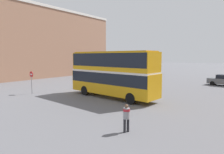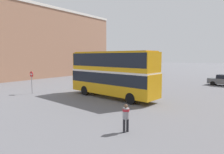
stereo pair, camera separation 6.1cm
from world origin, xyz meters
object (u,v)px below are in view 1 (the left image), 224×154
Objects in this scene: parked_car_kerb_near at (109,74)px; parked_car_side_street at (224,80)px; pedestrian_foreground at (126,115)px; double_decker_bus at (112,71)px; no_entry_sign at (31,79)px.

parked_car_kerb_near is 19.71m from parked_car_side_street.
pedestrian_foreground is 23.96m from parked_car_side_street.
pedestrian_foreground is 0.34× the size of parked_car_kerb_near.
double_decker_bus reaches higher than pedestrian_foreground.
double_decker_bus is at bearing 23.98° from no_entry_sign.
parked_car_kerb_near is 1.11× the size of parked_car_side_street.
parked_car_kerb_near is 18.27m from no_entry_sign.
parked_car_side_street is (19.56, 2.45, -0.00)m from parked_car_kerb_near.
double_decker_bus reaches higher than parked_car_side_street.
double_decker_bus is at bearing -29.94° from pedestrian_foreground.
parked_car_kerb_near is at bearing 11.05° from parked_car_side_street.
no_entry_sign is (2.66, -18.05, 0.95)m from parked_car_kerb_near.
pedestrian_foreground is 0.37× the size of parked_car_side_street.
no_entry_sign reaches higher than pedestrian_foreground.
parked_car_side_street is at bearing 50.50° from no_entry_sign.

